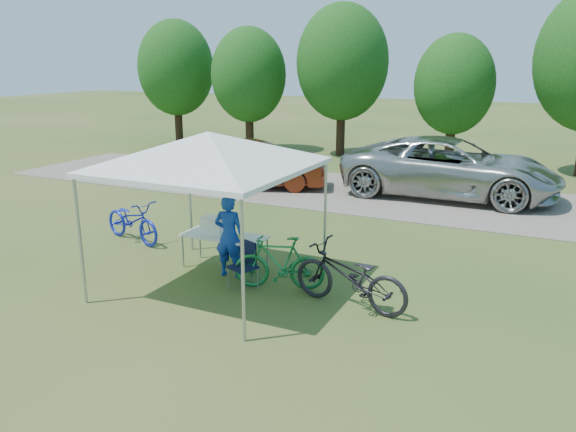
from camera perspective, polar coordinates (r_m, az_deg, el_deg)
name	(u,v)px	position (r m, az deg, el deg)	size (l,w,h in m)	color
ground	(213,286)	(10.08, -7.58, -7.09)	(100.00, 100.00, 0.00)	#2D5119
gravel_strip	(360,193)	(17.01, 7.28, 2.36)	(24.00, 5.00, 0.02)	gray
canopy	(208,136)	(9.39, -8.16, 8.02)	(4.53, 4.53, 3.00)	#A5A5AA
treeline	(407,69)	(22.46, 11.97, 14.41)	(24.89, 4.28, 6.30)	#382314
folding_table	(224,237)	(10.68, -6.48, -2.17)	(1.62, 0.68, 0.67)	white
folding_chair	(245,261)	(9.87, -4.35, -4.54)	(0.53, 0.56, 0.81)	black
cooler	(214,225)	(10.74, -7.51, -0.95)	(0.45, 0.31, 0.33)	white
ice_cream_cup	(238,237)	(10.46, -5.15, -2.09)	(0.08, 0.08, 0.06)	#E6F239
cyclist	(229,236)	(10.26, -5.98, -2.02)	(0.56, 0.37, 1.55)	#1439A4
bike_blue	(132,221)	(12.74, -15.54, -0.45)	(0.62, 1.79, 0.94)	#1522BA
bike_green	(279,263)	(9.73, -0.88, -4.77)	(0.45, 1.59, 0.95)	#1A7739
bike_dark	(350,277)	(9.05, 6.28, -6.13)	(0.70, 2.00, 1.05)	black
minivan	(450,167)	(16.90, 16.14, 4.76)	(2.82, 6.11, 1.70)	#B3B4AF
sedan	(257,165)	(17.48, -3.18, 5.23)	(1.50, 4.31, 1.42)	#561E0E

